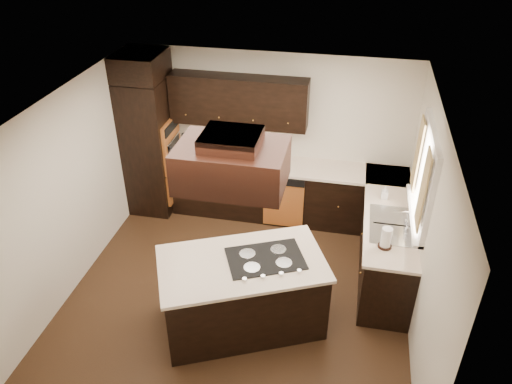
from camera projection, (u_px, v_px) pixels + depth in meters
The scene contains 30 objects.
floor at pixel (239, 291), 6.43m from camera, with size 4.20×4.20×0.02m, color #52351E.
ceiling at pixel (235, 109), 5.10m from camera, with size 4.20×4.20×0.02m, color white.
wall_back at pixel (270, 134), 7.52m from camera, with size 4.20×0.02×2.50m, color silver.
wall_front at pixel (176, 355), 4.01m from camera, with size 4.20×0.02×2.50m, color silver.
wall_left at pixel (70, 191), 6.13m from camera, with size 0.02×4.20×2.50m, color silver.
wall_right at pixel (426, 233), 5.40m from camera, with size 0.02×4.20×2.50m, color silver.
oven_column at pixel (150, 146), 7.59m from camera, with size 0.65×0.75×2.12m, color black.
wall_oven_face at pixel (172, 145), 7.49m from camera, with size 0.05×0.62×0.78m, color #CA6D2E.
base_cabinets_back at pixel (268, 190), 7.68m from camera, with size 2.93×0.60×0.88m, color black.
base_cabinets_right at pixel (386, 239), 6.63m from camera, with size 0.60×2.40×0.88m, color black.
countertop_back at pixel (268, 164), 7.43m from camera, with size 2.93×0.63×0.04m, color #F3DDC4.
countertop_right at pixel (389, 210), 6.39m from camera, with size 0.63×2.40×0.04m, color #F3DDC4.
upper_cabinets at pixel (239, 101), 7.14m from camera, with size 2.00×0.34×0.72m, color black.
dishwasher_front at pixel (283, 205), 7.41m from camera, with size 0.60×0.05×0.72m, color #CA6D2E.
window_frame at pixel (425, 176), 5.65m from camera, with size 0.06×1.32×1.12m, color white.
window_pane at pixel (428, 176), 5.65m from camera, with size 0.00×1.20×1.00m, color white.
curtain_left at pixel (423, 190), 5.29m from camera, with size 0.02×0.34×0.90m, color beige.
curtain_right at pixel (418, 154), 5.99m from camera, with size 0.02×0.34×0.90m, color beige.
sink_rim at pixel (391, 225), 6.09m from camera, with size 0.52×0.84×0.01m, color silver.
island at pixel (242, 294), 5.75m from camera, with size 1.77×0.97×0.88m, color black.
island_top at pixel (242, 264), 5.50m from camera, with size 1.84×1.03×0.04m, color #F3DDC4.
cooktop at pixel (265, 258), 5.54m from camera, with size 0.84×0.56×0.01m, color black.
range_hood at pixel (232, 165), 4.81m from camera, with size 1.05×0.72×0.42m, color black.
hood_duct at pixel (231, 139), 4.66m from camera, with size 0.55×0.50×0.13m, color black.
blender_base at pixel (186, 154), 7.57m from camera, with size 0.15×0.15×0.10m, color silver.
blender_pitcher at pixel (186, 143), 7.47m from camera, with size 0.13×0.13×0.26m, color silver.
spice_rack at pixel (233, 150), 7.44m from camera, with size 0.38×0.10×0.32m, color black.
mixing_bowl at pixel (184, 154), 7.61m from camera, with size 0.26×0.26×0.06m, color white.
soap_bottle at pixel (385, 193), 6.54m from camera, with size 0.08×0.08×0.18m, color white.
paper_towel at pixel (386, 238), 5.65m from camera, with size 0.12×0.12×0.26m, color white.
Camera 1 is at (1.18, -4.63, 4.49)m, focal length 35.00 mm.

